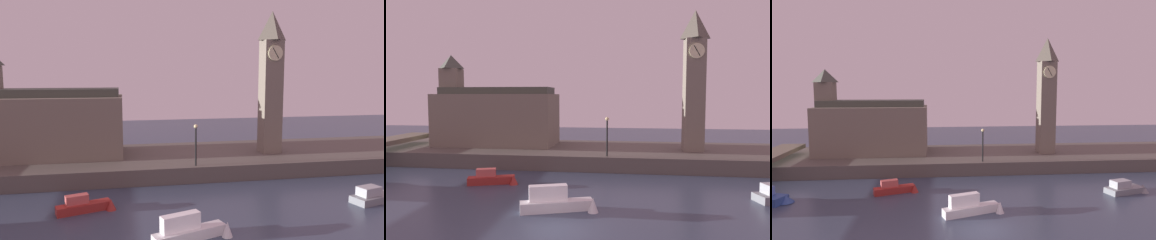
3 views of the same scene
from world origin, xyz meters
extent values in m
cube|color=#5B544C|center=(0.00, 20.00, 0.75)|extent=(70.00, 12.00, 1.50)
cube|color=slate|center=(10.92, 19.13, 7.36)|extent=(1.99, 1.99, 11.72)
cylinder|color=beige|center=(10.92, 18.08, 11.87)|extent=(1.51, 0.12, 1.51)
cube|color=black|center=(10.92, 18.01, 11.87)|extent=(0.67, 0.04, 1.07)
pyramid|color=#554E43|center=(10.92, 19.13, 14.69)|extent=(2.19, 2.19, 2.94)
cube|color=slate|center=(-11.30, 21.16, 4.51)|extent=(13.73, 6.81, 6.03)
cube|color=#42473D|center=(-11.30, 21.16, 7.93)|extent=(13.04, 4.09, 0.80)
cylinder|color=black|center=(2.06, 14.75, 3.22)|extent=(0.16, 0.16, 3.43)
sphere|color=#F2E099|center=(2.06, 14.75, 5.11)|extent=(0.36, 0.36, 0.36)
cube|color=silver|center=(-0.58, 3.08, 0.33)|extent=(4.68, 2.33, 0.66)
cube|color=white|center=(-1.14, 3.08, 1.15)|extent=(2.50, 1.37, 0.98)
cone|color=silver|center=(1.73, 3.08, 0.36)|extent=(1.05, 1.05, 1.16)
cube|color=gray|center=(14.54, 6.96, 0.27)|extent=(3.93, 2.36, 0.55)
cube|color=#A8ADB2|center=(14.10, 6.96, 0.89)|extent=(1.92, 1.43, 0.69)
cube|color=maroon|center=(-7.25, 8.90, 0.31)|extent=(3.92, 2.09, 0.61)
cube|color=#CC5651|center=(-7.71, 8.90, 0.94)|extent=(1.70, 1.13, 0.65)
cone|color=maroon|center=(-5.35, 8.90, 0.34)|extent=(1.09, 1.09, 0.95)
camera|label=1|loc=(-4.29, -17.63, 9.91)|focal=34.70mm
camera|label=2|loc=(3.49, -17.52, 7.28)|focal=31.51mm
camera|label=3|loc=(-3.44, -21.97, 10.05)|focal=30.81mm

